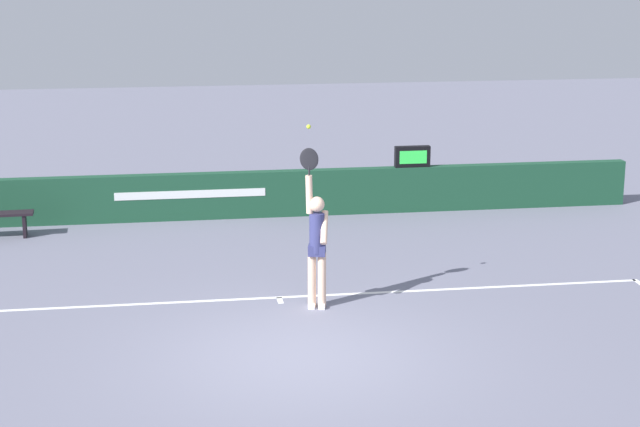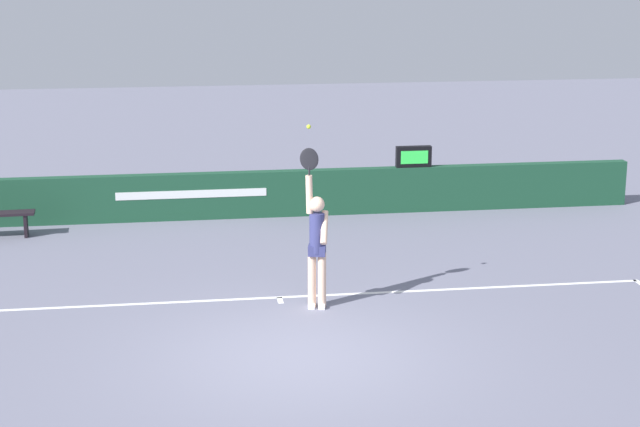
{
  "view_description": "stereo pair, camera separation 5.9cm",
  "coord_description": "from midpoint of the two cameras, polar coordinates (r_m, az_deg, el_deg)",
  "views": [
    {
      "loc": [
        -1.7,
        -13.13,
        5.31
      ],
      "look_at": [
        0.54,
        1.72,
        1.55
      ],
      "focal_mm": 58.41,
      "sensor_mm": 36.0,
      "label": 1
    },
    {
      "loc": [
        -1.64,
        -13.14,
        5.31
      ],
      "look_at": [
        0.54,
        1.72,
        1.55
      ],
      "focal_mm": 58.41,
      "sensor_mm": 36.0,
      "label": 2
    }
  ],
  "objects": [
    {
      "name": "tennis_ball",
      "position": [
        15.49,
        -0.73,
        4.78
      ],
      "size": [
        0.07,
        0.07,
        0.07
      ],
      "color": "#C6E22D"
    },
    {
      "name": "tennis_player",
      "position": [
        15.84,
        -0.29,
        -1.57
      ],
      "size": [
        0.46,
        0.42,
        2.51
      ],
      "color": "beige",
      "rests_on": "ground"
    },
    {
      "name": "speed_display",
      "position": [
        21.91,
        5.01,
        3.13
      ],
      "size": [
        0.74,
        0.17,
        0.44
      ],
      "color": "black",
      "rests_on": "back_wall"
    },
    {
      "name": "back_wall",
      "position": [
        21.52,
        -3.92,
        1.05
      ],
      "size": [
        16.23,
        0.27,
        0.96
      ],
      "color": "#18422C",
      "rests_on": "ground"
    },
    {
      "name": "court_lines",
      "position": [
        13.93,
        -1.06,
        -8.34
      ],
      "size": [
        12.1,
        5.85,
        0.0
      ],
      "color": "white",
      "rests_on": "ground"
    },
    {
      "name": "ground_plane",
      "position": [
        14.26,
        -1.25,
        -7.8
      ],
      "size": [
        60.0,
        60.0,
        0.0
      ],
      "primitive_type": "plane",
      "color": "slate"
    }
  ]
}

